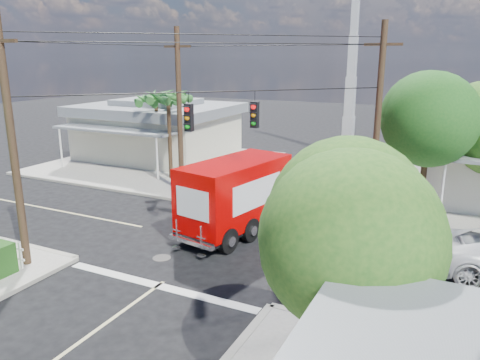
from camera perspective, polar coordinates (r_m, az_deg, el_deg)
The scene contains 12 objects.
ground at distance 19.75m, azimuth -2.58°, elevation -7.53°, with size 120.00×120.00×0.00m, color black.
sidewalk_nw at distance 34.14m, azimuth -9.87°, elevation 2.08°, with size 14.12×14.12×0.14m.
road_markings at distance 18.58m, azimuth -4.79°, elevation -9.06°, with size 32.00×32.00×0.01m.
building_nw at distance 35.65m, azimuth -10.00°, elevation 6.14°, with size 10.80×10.20×4.30m.
radio_tower at distance 36.97m, azimuth 13.39°, elevation 11.61°, with size 0.80×0.80×17.00m.
tree_ne_front at distance 22.95m, azimuth 22.09°, elevation 6.91°, with size 4.21×4.14×6.66m.
tree_se at distance 9.58m, azimuth 13.47°, elevation -6.96°, with size 3.67×3.54×5.62m.
palm_nw_front at distance 28.70m, azimuth -8.76°, elevation 9.78°, with size 3.01×3.08×5.59m.
palm_nw_back at distance 31.11m, azimuth -10.21°, elevation 9.42°, with size 3.01×3.08×5.19m.
utility_poles at distance 20.63m, azimuth -4.47°, elevation 6.90°, with size 12.00×10.68×9.00m.
vending_boxes at distance 23.32m, azimuth 19.27°, elevation -3.01°, with size 1.90×0.50×1.10m.
delivery_truck at distance 20.65m, azimuth 0.59°, elevation -1.67°, with size 3.61×7.75×3.23m.
Camera 1 is at (8.83, -15.97, 7.55)m, focal length 35.00 mm.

